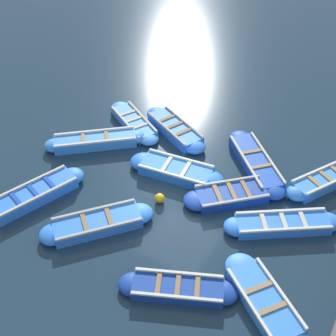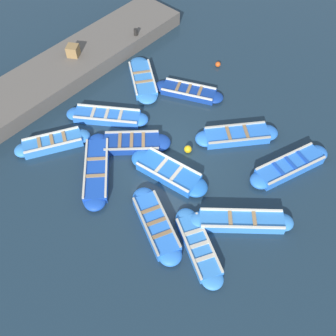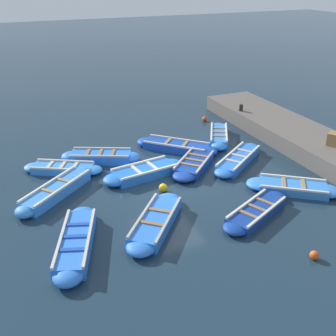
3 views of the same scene
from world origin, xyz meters
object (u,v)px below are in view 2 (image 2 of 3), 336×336
object	(u,v)px
boat_far_corner	(241,221)
boat_broadside	(53,143)
boat_tucked	(237,136)
boat_outer_left	(169,172)
bollard_north	(136,32)
boat_end_of_row	(156,225)
wooden_crate	(73,51)
buoy_white_drifting	(188,149)
boat_alongside	(107,117)
boat_mid_row	(132,143)
boat_centre	(96,170)
boat_stern_in	(290,166)
boat_drifting	(199,247)
buoy_yellow_far	(218,64)
boat_bow_out	(189,92)
boat_near_quay	(143,79)

from	to	relation	value
boat_far_corner	boat_broadside	bearing A→B (deg)	15.55
boat_tucked	boat_outer_left	world-z (taller)	boat_outer_left
boat_broadside	bollard_north	xyz separation A→B (m)	(2.17, -7.28, 0.72)
boat_end_of_row	wooden_crate	xyz separation A→B (m)	(9.22, -3.98, 0.82)
buoy_white_drifting	boat_alongside	bearing A→B (deg)	14.01
boat_mid_row	boat_outer_left	bearing A→B (deg)	177.40
boat_end_of_row	boat_centre	size ratio (longest dim) A/B	1.03
boat_alongside	boat_end_of_row	bearing A→B (deg)	154.65
boat_centre	boat_tucked	world-z (taller)	boat_tucked
boat_stern_in	bollard_north	distance (m)	10.49
boat_far_corner	boat_drifting	distance (m)	1.90
buoy_yellow_far	boat_bow_out	bearing A→B (deg)	94.59
boat_broadside	boat_far_corner	bearing A→B (deg)	-164.45
boat_bow_out	buoy_yellow_far	bearing A→B (deg)	-85.41
boat_drifting	boat_alongside	xyz separation A→B (m)	(7.09, -2.17, 0.02)
boat_outer_left	wooden_crate	size ratio (longest dim) A/B	6.68
boat_alongside	boat_centre	bearing A→B (deg)	128.86
bollard_north	boat_centre	bearing A→B (deg)	123.38
boat_bow_out	boat_end_of_row	bearing A→B (deg)	120.66
boat_stern_in	boat_far_corner	bearing A→B (deg)	90.30
boat_near_quay	boat_bow_out	bearing A→B (deg)	-159.45
boat_end_of_row	boat_stern_in	bearing A→B (deg)	-111.77
boat_bow_out	boat_tucked	bearing A→B (deg)	167.27
boat_end_of_row	boat_tucked	distance (m)	5.53
boat_near_quay	wooden_crate	world-z (taller)	wooden_crate
boat_alongside	buoy_white_drifting	bearing A→B (deg)	-165.99
boat_near_quay	buoy_white_drifting	size ratio (longest dim) A/B	10.19
boat_tucked	boat_alongside	xyz separation A→B (m)	(5.03, 2.96, -0.01)
boat_outer_left	buoy_white_drifting	world-z (taller)	boat_outer_left
boat_end_of_row	boat_broadside	xyz separation A→B (m)	(5.94, 0.08, -0.00)
boat_end_of_row	buoy_yellow_far	distance (m)	9.67
boat_near_quay	boat_mid_row	bearing A→B (deg)	127.49
boat_tucked	boat_broadside	xyz separation A→B (m)	(5.58, 5.60, 0.02)
boat_end_of_row	boat_bow_out	world-z (taller)	boat_end_of_row
boat_far_corner	boat_outer_left	bearing A→B (deg)	1.95
boat_end_of_row	boat_broadside	world-z (taller)	boat_end_of_row
boat_near_quay	buoy_yellow_far	distance (m)	3.95
wooden_crate	boat_drifting	bearing A→B (deg)	161.75
boat_centre	bollard_north	distance (m)	8.40
boat_centre	boat_bow_out	world-z (taller)	boat_centre
boat_far_corner	boat_alongside	xyz separation A→B (m)	(7.64, -0.35, -0.03)
boat_tucked	boat_outer_left	bearing A→B (deg)	75.55
buoy_white_drifting	boat_broadside	bearing A→B (deg)	38.84
boat_end_of_row	buoy_yellow_far	size ratio (longest dim) A/B	12.94
boat_end_of_row	boat_alongside	size ratio (longest dim) A/B	0.99
boat_far_corner	wooden_crate	distance (m)	11.63
boat_far_corner	boat_near_quay	world-z (taller)	boat_far_corner
wooden_crate	buoy_white_drifting	xyz separation A→B (m)	(-7.76, 0.44, -0.86)
boat_stern_in	boat_end_of_row	size ratio (longest dim) A/B	1.10
boat_far_corner	boat_broadside	size ratio (longest dim) A/B	1.08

